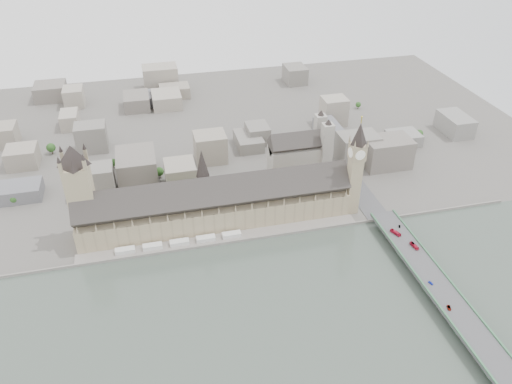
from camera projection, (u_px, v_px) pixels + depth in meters
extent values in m
plane|color=#595651|center=(220.00, 235.00, 483.84)|extent=(900.00, 900.00, 0.00)
plane|color=#445046|center=(262.00, 377.00, 350.09)|extent=(600.00, 600.00, 0.00)
cube|color=slate|center=(223.00, 243.00, 470.86)|extent=(600.00, 1.50, 3.00)
cube|color=slate|center=(222.00, 239.00, 477.21)|extent=(270.00, 15.00, 2.00)
cube|color=white|center=(125.00, 250.00, 458.38)|extent=(18.00, 7.00, 4.00)
cube|color=white|center=(152.00, 246.00, 463.26)|extent=(18.00, 7.00, 4.00)
cube|color=white|center=(179.00, 242.00, 468.15)|extent=(18.00, 7.00, 4.00)
cube|color=white|center=(206.00, 238.00, 473.03)|extent=(18.00, 7.00, 4.00)
cube|color=white|center=(232.00, 235.00, 477.91)|extent=(18.00, 7.00, 4.00)
cube|color=#9A8A68|center=(216.00, 213.00, 493.16)|extent=(265.00, 40.00, 25.00)
cube|color=#2E2B29|center=(215.00, 194.00, 480.69)|extent=(265.00, 40.73, 40.73)
cube|color=#9A8A68|center=(353.00, 186.00, 500.17)|extent=(12.00, 12.00, 62.00)
cube|color=#998C69|center=(357.00, 152.00, 478.65)|extent=(14.00, 14.00, 16.00)
cylinder|color=white|center=(364.00, 151.00, 480.05)|extent=(0.60, 10.00, 10.00)
cylinder|color=white|center=(350.00, 153.00, 477.24)|extent=(0.60, 10.00, 10.00)
cylinder|color=white|center=(354.00, 148.00, 484.48)|extent=(10.00, 0.60, 10.00)
cylinder|color=white|center=(360.00, 155.00, 472.81)|extent=(10.00, 0.60, 10.00)
cone|color=#292321|center=(360.00, 134.00, 468.16)|extent=(17.00, 17.00, 22.00)
cylinder|color=gold|center=(361.00, 120.00, 460.43)|extent=(1.00, 1.00, 6.00)
sphere|color=gold|center=(362.00, 117.00, 458.50)|extent=(2.00, 2.00, 2.00)
cone|color=#998C69|center=(362.00, 137.00, 478.56)|extent=(2.40, 2.40, 8.00)
cone|color=#998C69|center=(350.00, 138.00, 476.02)|extent=(2.40, 2.40, 8.00)
cone|color=#998C69|center=(368.00, 143.00, 468.02)|extent=(2.40, 2.40, 8.00)
cone|color=#998C69|center=(355.00, 144.00, 465.48)|extent=(2.40, 2.40, 8.00)
cube|color=#9A8A68|center=(83.00, 203.00, 459.01)|extent=(23.00, 23.00, 80.00)
cone|color=#292321|center=(72.00, 156.00, 431.41)|extent=(30.00, 30.00, 20.00)
cylinder|color=#998C69|center=(203.00, 185.00, 479.23)|extent=(12.00, 12.00, 20.00)
cone|color=#292321|center=(202.00, 163.00, 465.98)|extent=(13.00, 13.00, 28.00)
cube|color=#474749|center=(417.00, 264.00, 441.73)|extent=(25.00, 325.00, 10.25)
cube|color=#9F9B8F|center=(295.00, 160.00, 571.98)|extent=(60.00, 28.00, 34.00)
cube|color=#2E2B29|center=(296.00, 143.00, 559.84)|extent=(60.00, 28.28, 28.28)
cube|color=#9F9B8F|center=(319.00, 140.00, 579.68)|extent=(12.00, 12.00, 64.00)
cube|color=#9F9B8F|center=(326.00, 150.00, 560.22)|extent=(12.00, 12.00, 64.00)
imported|color=#B91530|center=(396.00, 233.00, 467.83)|extent=(7.00, 11.59, 3.19)
imported|color=red|center=(414.00, 246.00, 451.91)|extent=(4.16, 11.19, 3.05)
imported|color=#1D32BD|center=(431.00, 283.00, 413.03)|extent=(3.19, 4.92, 1.56)
imported|color=gray|center=(400.00, 226.00, 477.52)|extent=(2.71, 4.15, 1.29)
imported|color=gray|center=(449.00, 308.00, 389.97)|extent=(4.28, 6.18, 1.57)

